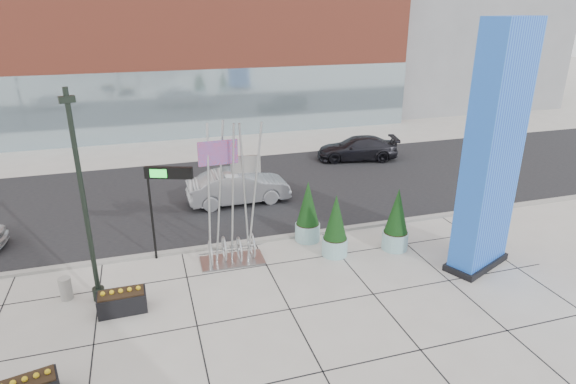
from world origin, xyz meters
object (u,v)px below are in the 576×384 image
object	(u,v)px
lamp_post	(87,221)
concrete_bollard	(66,288)
overhead_street_sign	(166,179)
car_silver_mid	(238,187)
blue_pylon	(493,156)
public_art_sculpture	(231,228)

from	to	relation	value
lamp_post	concrete_bollard	world-z (taller)	lamp_post
overhead_street_sign	car_silver_mid	world-z (taller)	overhead_street_sign
blue_pylon	overhead_street_sign	size ratio (longest dim) A/B	2.37
concrete_bollard	car_silver_mid	size ratio (longest dim) A/B	0.16
blue_pylon	concrete_bollard	world-z (taller)	blue_pylon
overhead_street_sign	concrete_bollard	bearing A→B (deg)	-131.46
blue_pylon	lamp_post	distance (m)	13.78
blue_pylon	lamp_post	size ratio (longest dim) A/B	1.26
blue_pylon	overhead_street_sign	world-z (taller)	blue_pylon
public_art_sculpture	overhead_street_sign	world-z (taller)	public_art_sculpture
concrete_bollard	public_art_sculpture	bearing A→B (deg)	8.56
concrete_bollard	overhead_street_sign	distance (m)	5.04
concrete_bollard	lamp_post	bearing A→B (deg)	-19.28
overhead_street_sign	blue_pylon	bearing A→B (deg)	-0.64
public_art_sculpture	car_silver_mid	distance (m)	6.03
blue_pylon	car_silver_mid	xyz separation A→B (m)	(-7.38, 8.81, -3.49)
concrete_bollard	blue_pylon	bearing A→B (deg)	-8.17
blue_pylon	concrete_bollard	size ratio (longest dim) A/B	11.37
public_art_sculpture	concrete_bollard	bearing A→B (deg)	-170.08
concrete_bollard	overhead_street_sign	world-z (taller)	overhead_street_sign
public_art_sculpture	car_silver_mid	size ratio (longest dim) A/B	1.09
lamp_post	overhead_street_sign	xyz separation A→B (m)	(2.61, 2.37, 0.34)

